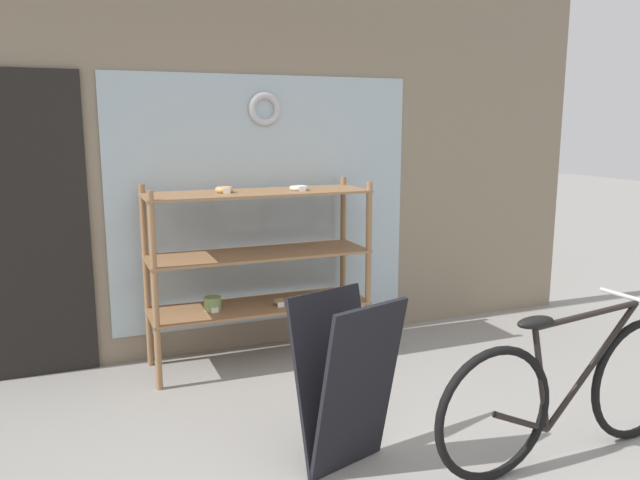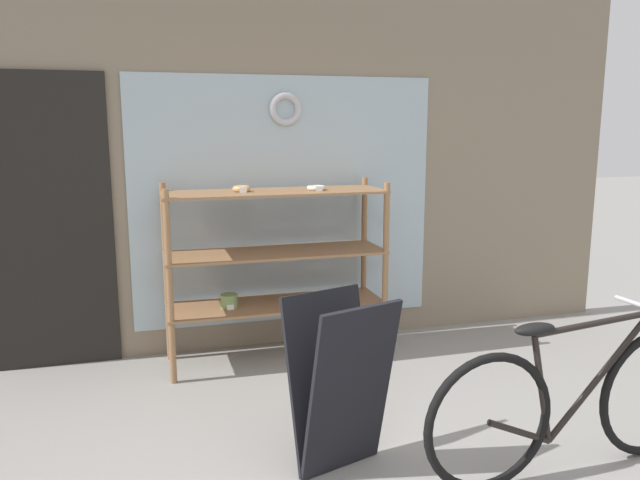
{
  "view_description": "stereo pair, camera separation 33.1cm",
  "coord_description": "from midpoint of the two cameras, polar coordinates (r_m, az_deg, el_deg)",
  "views": [
    {
      "loc": [
        -1.2,
        -1.78,
        1.75
      ],
      "look_at": [
        0.02,
        1.24,
        1.14
      ],
      "focal_mm": 35.0,
      "sensor_mm": 36.0,
      "label": 1
    },
    {
      "loc": [
        -0.89,
        -1.89,
        1.75
      ],
      "look_at": [
        0.02,
        1.24,
        1.14
      ],
      "focal_mm": 35.0,
      "sensor_mm": 36.0,
      "label": 2
    }
  ],
  "objects": [
    {
      "name": "bicycle",
      "position": [
        3.52,
        19.39,
        -12.99
      ],
      "size": [
        1.71,
        0.46,
        0.83
      ],
      "rotation": [
        0.0,
        0.0,
        0.05
      ],
      "color": "black",
      "rests_on": "ground_plane"
    },
    {
      "name": "sandwich_board",
      "position": [
        3.22,
        -0.59,
        -13.02
      ],
      "size": [
        0.56,
        0.5,
        0.9
      ],
      "rotation": [
        0.0,
        0.0,
        0.31
      ],
      "color": "black",
      "rests_on": "ground_plane"
    },
    {
      "name": "storefront_facade",
      "position": [
        4.79,
        -10.03,
        9.83
      ],
      "size": [
        6.16,
        0.13,
        3.47
      ],
      "color": "gray",
      "rests_on": "ground_plane"
    },
    {
      "name": "display_case",
      "position": [
        4.53,
        -7.8,
        -1.46
      ],
      "size": [
        1.58,
        0.5,
        1.33
      ],
      "color": "#8E6642",
      "rests_on": "ground_plane"
    }
  ]
}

